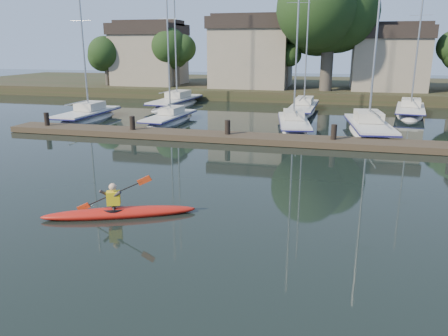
% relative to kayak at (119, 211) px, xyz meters
% --- Properties ---
extents(ground, '(160.00, 160.00, 0.00)m').
position_rel_kayak_xyz_m(ground, '(3.67, -1.70, -0.19)').
color(ground, black).
rests_on(ground, ground).
extents(kayak, '(4.80, 2.54, 1.58)m').
position_rel_kayak_xyz_m(kayak, '(0.00, 0.00, 0.00)').
color(kayak, '#AF260D').
rests_on(kayak, ground).
extents(dock, '(34.00, 2.00, 1.80)m').
position_rel_kayak_xyz_m(dock, '(3.67, 12.30, 0.01)').
color(dock, '#413225').
rests_on(dock, ground).
extents(sailboat_0, '(2.33, 7.83, 12.36)m').
position_rel_kayak_xyz_m(sailboat_0, '(-11.29, 17.07, -0.39)').
color(sailboat_0, silver).
rests_on(sailboat_0, ground).
extents(sailboat_1, '(2.38, 7.63, 12.29)m').
position_rel_kayak_xyz_m(sailboat_1, '(-4.92, 17.48, -0.36)').
color(sailboat_1, silver).
rests_on(sailboat_1, ground).
extents(sailboat_2, '(3.16, 8.47, 13.70)m').
position_rel_kayak_xyz_m(sailboat_2, '(4.04, 17.31, -0.36)').
color(sailboat_2, silver).
rests_on(sailboat_2, ground).
extents(sailboat_3, '(3.20, 8.93, 14.09)m').
position_rel_kayak_xyz_m(sailboat_3, '(8.84, 16.69, -0.40)').
color(sailboat_3, silver).
rests_on(sailboat_3, ground).
extents(sailboat_5, '(3.00, 9.90, 16.15)m').
position_rel_kayak_xyz_m(sailboat_5, '(-7.57, 26.12, -0.39)').
color(sailboat_5, silver).
rests_on(sailboat_5, ground).
extents(sailboat_6, '(2.34, 9.60, 15.17)m').
position_rel_kayak_xyz_m(sailboat_6, '(4.14, 25.13, -0.37)').
color(sailboat_6, silver).
rests_on(sailboat_6, ground).
extents(sailboat_7, '(3.33, 8.40, 13.18)m').
position_rel_kayak_xyz_m(sailboat_7, '(12.56, 25.40, -0.39)').
color(sailboat_7, silver).
rests_on(sailboat_7, ground).
extents(shore, '(90.00, 25.25, 12.75)m').
position_rel_kayak_xyz_m(shore, '(5.28, 38.58, 3.04)').
color(shore, '#232F17').
rests_on(shore, ground).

